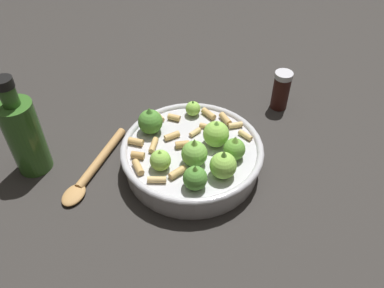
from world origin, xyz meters
TOP-DOWN VIEW (x-y plane):
  - ground_plane at (0.00, 0.00)m, footprint 2.40×2.40m
  - cooking_pan at (0.00, -0.00)m, footprint 0.26×0.26m
  - pepper_shaker at (0.16, 0.21)m, footprint 0.04×0.04m
  - olive_oil_bottle at (-0.29, -0.04)m, footprint 0.06×0.06m
  - wooden_spoon at (-0.18, -0.04)m, footprint 0.07×0.20m

SIDE VIEW (x-z plane):
  - ground_plane at x=0.00m, z-range 0.00..0.00m
  - wooden_spoon at x=-0.18m, z-range 0.00..0.02m
  - cooking_pan at x=0.00m, z-range -0.02..0.09m
  - pepper_shaker at x=0.16m, z-range 0.00..0.09m
  - olive_oil_bottle at x=-0.29m, z-range -0.02..0.18m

